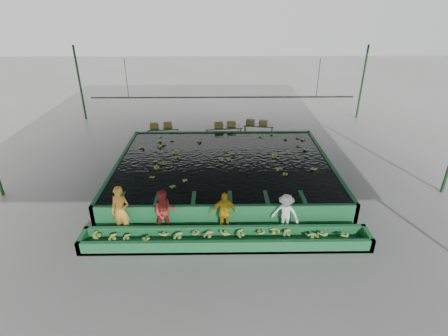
{
  "coord_description": "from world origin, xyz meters",
  "views": [
    {
      "loc": [
        -0.21,
        -13.36,
        7.79
      ],
      "look_at": [
        0.0,
        0.5,
        1.0
      ],
      "focal_mm": 28.0,
      "sensor_mm": 36.0,
      "label": 1
    }
  ],
  "objects_px": {
    "worker_c": "(224,213)",
    "box_stack_mid": "(225,127)",
    "packing_table_left": "(164,134)",
    "worker_d": "(285,213)",
    "worker_b": "(165,212)",
    "box_stack_left": "(161,128)",
    "worker_a": "(121,211)",
    "packing_table_right": "(258,131)",
    "flotation_tank": "(224,169)",
    "sorting_trough": "(226,239)",
    "packing_table_mid": "(223,134)",
    "box_stack_right": "(257,125)"
  },
  "relations": [
    {
      "from": "worker_a",
      "to": "worker_b",
      "type": "xyz_separation_m",
      "value": [
        1.57,
        0.0,
        -0.08
      ]
    },
    {
      "from": "packing_table_right",
      "to": "worker_c",
      "type": "bearing_deg",
      "value": -103.16
    },
    {
      "from": "flotation_tank",
      "to": "worker_d",
      "type": "distance_m",
      "value": 4.83
    },
    {
      "from": "worker_d",
      "to": "packing_table_mid",
      "type": "xyz_separation_m",
      "value": [
        -2.14,
        8.92,
        -0.28
      ]
    },
    {
      "from": "flotation_tank",
      "to": "packing_table_mid",
      "type": "bearing_deg",
      "value": 89.6
    },
    {
      "from": "box_stack_mid",
      "to": "box_stack_left",
      "type": "bearing_deg",
      "value": 175.64
    },
    {
      "from": "packing_table_mid",
      "to": "packing_table_right",
      "type": "bearing_deg",
      "value": 18.98
    },
    {
      "from": "packing_table_left",
      "to": "box_stack_left",
      "type": "relative_size",
      "value": 1.43
    },
    {
      "from": "packing_table_left",
      "to": "box_stack_left",
      "type": "xyz_separation_m",
      "value": [
        -0.12,
        0.05,
        0.42
      ]
    },
    {
      "from": "worker_b",
      "to": "worker_d",
      "type": "distance_m",
      "value": 4.35
    },
    {
      "from": "packing_table_right",
      "to": "sorting_trough",
      "type": "bearing_deg",
      "value": -101.95
    },
    {
      "from": "worker_a",
      "to": "packing_table_right",
      "type": "bearing_deg",
      "value": 68.57
    },
    {
      "from": "sorting_trough",
      "to": "packing_table_left",
      "type": "xyz_separation_m",
      "value": [
        -3.53,
        9.92,
        0.17
      ]
    },
    {
      "from": "packing_table_left",
      "to": "packing_table_right",
      "type": "height_order",
      "value": "packing_table_left"
    },
    {
      "from": "box_stack_left",
      "to": "worker_a",
      "type": "bearing_deg",
      "value": -90.57
    },
    {
      "from": "sorting_trough",
      "to": "box_stack_mid",
      "type": "xyz_separation_m",
      "value": [
        0.14,
        9.68,
        0.73
      ]
    },
    {
      "from": "worker_c",
      "to": "box_stack_left",
      "type": "height_order",
      "value": "worker_c"
    },
    {
      "from": "flotation_tank",
      "to": "worker_a",
      "type": "height_order",
      "value": "worker_a"
    },
    {
      "from": "sorting_trough",
      "to": "worker_d",
      "type": "relative_size",
      "value": 6.51
    },
    {
      "from": "worker_a",
      "to": "packing_table_left",
      "type": "xyz_separation_m",
      "value": [
        0.21,
        9.12,
        -0.53
      ]
    },
    {
      "from": "packing_table_left",
      "to": "worker_d",
      "type": "bearing_deg",
      "value": -57.97
    },
    {
      "from": "flotation_tank",
      "to": "packing_table_right",
      "type": "bearing_deg",
      "value": 67.57
    },
    {
      "from": "worker_c",
      "to": "worker_d",
      "type": "distance_m",
      "value": 2.22
    },
    {
      "from": "worker_c",
      "to": "packing_table_mid",
      "type": "height_order",
      "value": "worker_c"
    },
    {
      "from": "flotation_tank",
      "to": "worker_d",
      "type": "height_order",
      "value": "worker_d"
    },
    {
      "from": "sorting_trough",
      "to": "packing_table_right",
      "type": "distance_m",
      "value": 10.7
    },
    {
      "from": "packing_table_left",
      "to": "box_stack_right",
      "type": "bearing_deg",
      "value": 5.23
    },
    {
      "from": "worker_d",
      "to": "worker_a",
      "type": "bearing_deg",
      "value": -156.02
    },
    {
      "from": "flotation_tank",
      "to": "packing_table_left",
      "type": "xyz_separation_m",
      "value": [
        -3.53,
        4.82,
        -0.03
      ]
    },
    {
      "from": "worker_b",
      "to": "sorting_trough",
      "type": "bearing_deg",
      "value": -37.02
    },
    {
      "from": "sorting_trough",
      "to": "worker_b",
      "type": "relative_size",
      "value": 5.76
    },
    {
      "from": "packing_table_left",
      "to": "worker_b",
      "type": "bearing_deg",
      "value": -81.52
    },
    {
      "from": "box_stack_left",
      "to": "box_stack_mid",
      "type": "relative_size",
      "value": 1.05
    },
    {
      "from": "worker_b",
      "to": "box_stack_right",
      "type": "relative_size",
      "value": 1.36
    },
    {
      "from": "sorting_trough",
      "to": "packing_table_right",
      "type": "relative_size",
      "value": 5.54
    },
    {
      "from": "box_stack_mid",
      "to": "worker_d",
      "type": "bearing_deg",
      "value": -77.11
    },
    {
      "from": "flotation_tank",
      "to": "box_stack_mid",
      "type": "bearing_deg",
      "value": 88.24
    },
    {
      "from": "packing_table_mid",
      "to": "box_stack_mid",
      "type": "relative_size",
      "value": 1.77
    },
    {
      "from": "flotation_tank",
      "to": "worker_d",
      "type": "xyz_separation_m",
      "value": [
        2.17,
        -4.3,
        0.32
      ]
    },
    {
      "from": "worker_a",
      "to": "worker_c",
      "type": "distance_m",
      "value": 3.7
    },
    {
      "from": "worker_b",
      "to": "packing_table_left",
      "type": "relative_size",
      "value": 0.95
    },
    {
      "from": "packing_table_left",
      "to": "packing_table_mid",
      "type": "relative_size",
      "value": 0.85
    },
    {
      "from": "worker_d",
      "to": "packing_table_left",
      "type": "height_order",
      "value": "worker_d"
    },
    {
      "from": "worker_c",
      "to": "box_stack_mid",
      "type": "distance_m",
      "value": 8.89
    },
    {
      "from": "sorting_trough",
      "to": "packing_table_right",
      "type": "height_order",
      "value": "packing_table_right"
    },
    {
      "from": "worker_a",
      "to": "worker_b",
      "type": "height_order",
      "value": "worker_a"
    },
    {
      "from": "flotation_tank",
      "to": "box_stack_mid",
      "type": "distance_m",
      "value": 4.62
    },
    {
      "from": "packing_table_right",
      "to": "worker_d",
      "type": "bearing_deg",
      "value": -90.24
    },
    {
      "from": "sorting_trough",
      "to": "box_stack_mid",
      "type": "bearing_deg",
      "value": 89.17
    },
    {
      "from": "worker_c",
      "to": "box_stack_mid",
      "type": "xyz_separation_m",
      "value": [
        0.19,
        8.88,
        0.16
      ]
    }
  ]
}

